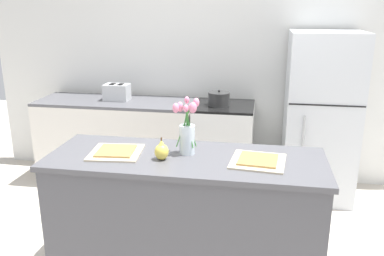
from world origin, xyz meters
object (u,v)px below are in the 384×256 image
Objects in this scene: toaster at (117,92)px; cooking_pot at (219,99)px; flower_vase at (187,130)px; stove_range at (223,147)px; plate_setting_right at (258,161)px; refrigerator at (320,117)px; plate_setting_left at (116,152)px; pear_figurine at (162,151)px.

toaster reaches higher than cooking_pot.
flower_vase is 1.50m from cooking_pot.
stove_range is 2.41× the size of flower_vase.
toaster is (-1.51, 1.64, 0.04)m from plate_setting_right.
refrigerator is 4.61× the size of plate_setting_right.
refrigerator is 1.89m from flower_vase.
toaster reaches higher than plate_setting_right.
plate_setting_left and plate_setting_right have the same top height.
plate_setting_right is (0.36, -1.61, 0.50)m from stove_range.
plate_setting_left is 1.28× the size of toaster.
flower_vase is 1.89m from toaster.
plate_setting_right is at bearing -47.29° from toaster.
plate_setting_left is at bearing -109.27° from stove_range.
plate_setting_right is (0.47, -0.08, -0.15)m from flower_vase.
toaster is (-0.91, 1.70, -0.00)m from pear_figurine.
flower_vase reaches higher than cooking_pot.
cooking_pot is (0.51, 1.58, 0.03)m from plate_setting_left.
toaster is (-1.15, 0.03, 0.54)m from stove_range.
plate_setting_left is 0.93m from plate_setting_right.
plate_setting_left is (-0.46, -0.08, -0.15)m from flower_vase.
refrigerator is 2.06m from pear_figurine.
plate_setting_left is 1.74m from toaster.
flower_vase is at bearing -124.38° from refrigerator.
toaster reaches higher than plate_setting_left.
plate_setting_left reaches higher than stove_range.
plate_setting_left is 1.66m from cooking_pot.
refrigerator is 7.47× the size of cooking_pot.
refrigerator is 4.61× the size of plate_setting_left.
toaster is at bearing 178.69° from stove_range.
plate_setting_left is at bearing -133.16° from refrigerator.
cooking_pot is (0.05, 1.50, -0.12)m from flower_vase.
cooking_pot reaches higher than plate_setting_right.
cooking_pot is at bearing -177.71° from refrigerator.
flower_vase is at bearing -91.95° from cooking_pot.
toaster is at bearing 118.21° from pear_figurine.
pear_figurine is 0.66× the size of cooking_pot.
refrigerator is 4.37× the size of flower_vase.
cooking_pot is (0.19, 1.63, -0.02)m from pear_figurine.
stove_range is 0.55× the size of refrigerator.
stove_range is 3.27× the size of toaster.
stove_range is at bearing 81.84° from pear_figurine.
plate_setting_left is at bearing -108.02° from cooking_pot.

